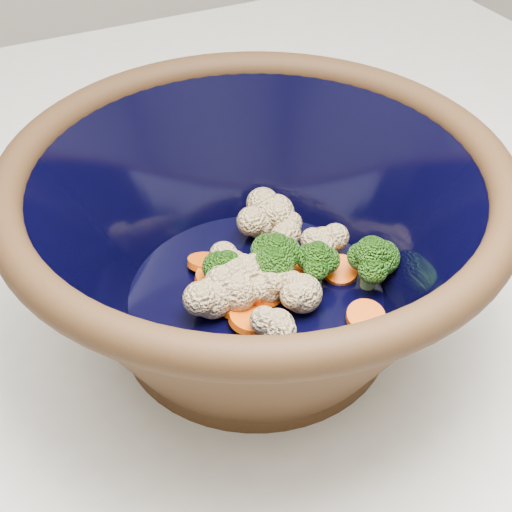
% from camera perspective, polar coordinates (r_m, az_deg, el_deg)
% --- Properties ---
extents(mixing_bowl, '(0.44, 0.44, 0.17)m').
position_cam_1_polar(mixing_bowl, '(0.55, 0.00, 1.27)').
color(mixing_bowl, black).
rests_on(mixing_bowl, counter).
extents(vegetable_pile, '(0.17, 0.17, 0.05)m').
position_cam_1_polar(vegetable_pile, '(0.58, 1.73, -0.80)').
color(vegetable_pile, '#608442').
rests_on(vegetable_pile, mixing_bowl).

